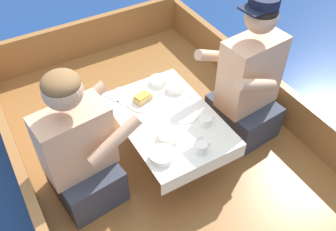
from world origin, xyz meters
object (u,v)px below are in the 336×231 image
Objects in this scene: sandwich at (143,98)px; coffee_cup_starboard at (202,148)px; person_starboard at (248,84)px; coffee_cup_port at (206,121)px; person_port at (79,151)px.

sandwich is 0.57m from coffee_cup_starboard.
person_starboard reaches higher than coffee_cup_port.
person_starboard is at bearing 15.91° from coffee_cup_port.
person_starboard is at bearing 27.23° from coffee_cup_starboard.
sandwich is 1.47× the size of coffee_cup_starboard.
coffee_cup_starboard is at bearing 21.65° from person_starboard.
coffee_cup_starboard is at bearing -35.74° from person_port.
sandwich is 0.45m from coffee_cup_port.
person_starboard is 7.94× the size of sandwich.
sandwich is at bearing 15.73° from person_port.
person_port is at bearing 167.41° from coffee_cup_port.
person_port reaches higher than sandwich.
person_starboard is 0.64m from coffee_cup_starboard.
coffee_cup_port is (0.24, -0.39, -0.00)m from sandwich.
person_port is 7.07× the size of sandwich.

